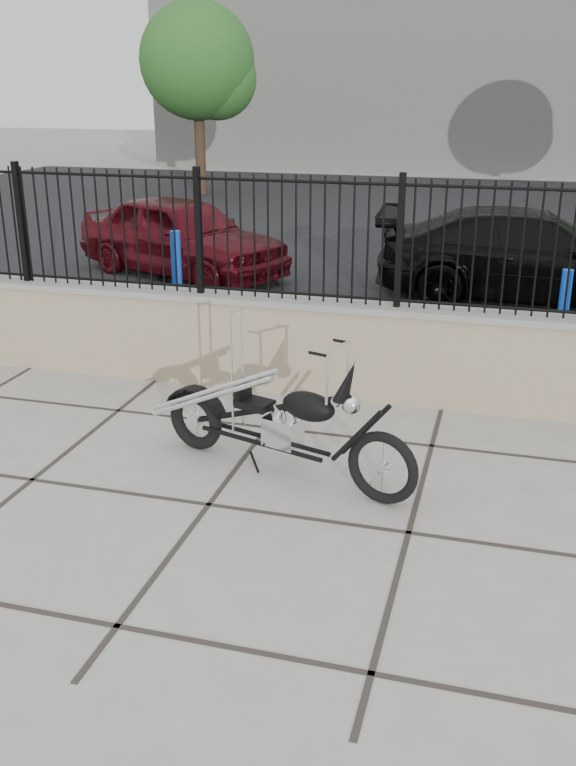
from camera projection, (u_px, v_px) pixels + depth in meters
The scene contains 11 objects.
ground_plane at pixel (209, 505), 6.07m from camera, with size 90.00×90.00×0.00m, color #99968E.
parking_lot at pixel (417, 229), 17.35m from camera, with size 30.00×30.00×0.00m, color black.
retaining_wall at pixel (296, 346), 8.16m from camera, with size 14.00×0.36×0.96m, color gray.
iron_fence at pixel (296, 239), 7.78m from camera, with size 14.00×0.08×1.20m, color black.
background_building at pixel (473, 50), 28.58m from camera, with size 22.00×6.00×8.00m, color beige.
chopper_motorcycle at pixel (278, 396), 6.35m from camera, with size 2.22×0.39×1.33m, color black, non-canonical shape.
car_red at pixel (182, 236), 13.03m from camera, with size 1.51×3.77×1.28m, color #4C0A12.
car_black at pixel (532, 255), 11.59m from camera, with size 1.79×4.41×1.28m, color black.
bollard_a at pixel (177, 273), 10.85m from camera, with size 0.14×0.14×1.13m, color blue.
bollard_b at pixel (563, 315), 9.09m from camera, with size 0.12×0.12×1.03m, color #0E2BD8.
tree_left at pixel (197, 55), 21.53m from camera, with size 3.06×3.06×5.17m.
Camera 1 is at (2.02, -5.01, 2.99)m, focal length 38.00 mm.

